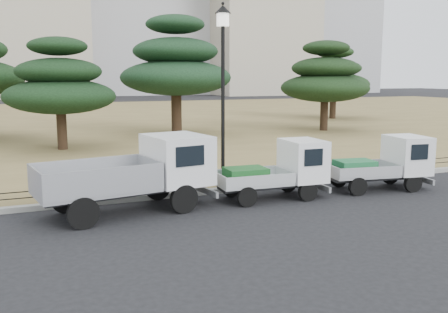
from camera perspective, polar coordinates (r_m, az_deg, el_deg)
name	(u,v)px	position (r m, az deg, el deg)	size (l,w,h in m)	color
ground	(251,213)	(13.97, 3.12, -6.49)	(220.00, 220.00, 0.00)	black
lawn	(96,120)	(43.30, -14.47, 4.01)	(120.00, 56.00, 0.15)	olive
curb	(217,191)	(16.27, -0.80, -3.93)	(120.00, 0.25, 0.16)	gray
truck_large	(136,171)	(14.12, -10.02, -1.63)	(5.01, 2.60, 2.08)	black
truck_kei_front	(279,170)	(15.56, 6.29, -1.53)	(3.44, 1.59, 1.80)	black
truck_kei_rear	(385,163)	(17.55, 17.87, -0.72)	(3.55, 1.88, 1.78)	black
street_lamp	(223,66)	(16.24, -0.13, 10.31)	(0.52, 0.52, 5.83)	black
pipe_fence	(215,179)	(16.32, -0.99, -2.59)	(38.00, 0.04, 0.40)	black
pine_center_left	(60,85)	(25.91, -18.28, 7.75)	(5.41, 5.41, 5.50)	black
pine_center_right	(176,66)	(31.49, -5.53, 10.28)	(6.90, 6.90, 7.32)	black
pine_east_near	(325,79)	(34.12, 11.49, 8.68)	(5.87, 5.87, 5.93)	black
pine_east_far	(334,77)	(43.99, 12.44, 8.87)	(6.09, 6.09, 6.12)	black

